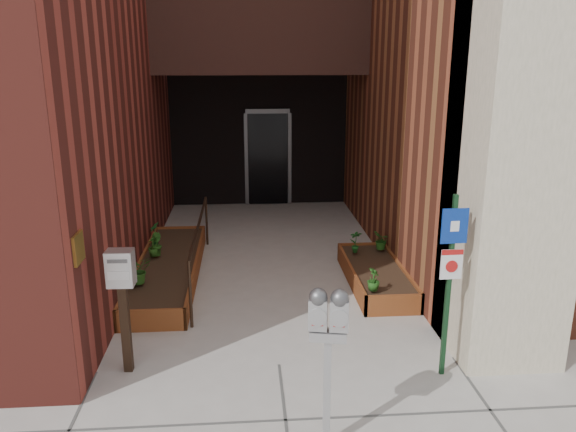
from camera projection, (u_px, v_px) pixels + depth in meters
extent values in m
plane|color=#9E9991|center=(279.00, 365.00, 6.27)|extent=(80.00, 80.00, 0.00)
cube|color=#B5AB8B|center=(512.00, 164.00, 6.05)|extent=(1.10, 1.20, 4.40)
cube|color=black|center=(259.00, 21.00, 10.94)|extent=(4.20, 2.00, 2.00)
cube|color=black|center=(259.00, 139.00, 12.96)|extent=(4.00, 0.30, 3.00)
cube|color=black|center=(268.00, 159.00, 12.92)|extent=(0.90, 0.06, 2.10)
cube|color=#B79338|center=(78.00, 248.00, 5.52)|extent=(0.04, 0.30, 0.30)
cube|color=brown|center=(150.00, 320.00, 6.99)|extent=(0.90, 0.04, 0.30)
cube|color=brown|center=(181.00, 234.00, 10.41)|extent=(0.90, 0.04, 0.30)
cube|color=brown|center=(140.00, 270.00, 8.67)|extent=(0.04, 3.60, 0.30)
cube|color=brown|center=(196.00, 268.00, 8.73)|extent=(0.04, 3.60, 0.30)
cube|color=black|center=(169.00, 270.00, 8.71)|extent=(0.82, 3.52, 0.26)
cube|color=brown|center=(394.00, 305.00, 7.42)|extent=(0.80, 0.04, 0.30)
cube|color=brown|center=(361.00, 251.00, 9.49)|extent=(0.80, 0.04, 0.30)
cube|color=brown|center=(351.00, 276.00, 8.43)|extent=(0.04, 2.20, 0.30)
cube|color=brown|center=(400.00, 274.00, 8.48)|extent=(0.04, 2.20, 0.30)
cube|color=black|center=(376.00, 276.00, 8.46)|extent=(0.72, 2.12, 0.26)
cylinder|color=black|center=(190.00, 294.00, 7.03)|extent=(0.04, 0.04, 0.90)
cylinder|color=black|center=(207.00, 221.00, 10.19)|extent=(0.04, 0.04, 0.90)
cylinder|color=black|center=(199.00, 224.00, 8.49)|extent=(0.04, 3.30, 0.04)
cube|color=#A4A4A7|center=(327.00, 394.00, 4.82)|extent=(0.07, 0.07, 1.04)
cube|color=#A4A4A7|center=(328.00, 335.00, 4.67)|extent=(0.33, 0.18, 0.08)
cube|color=#A4A4A7|center=(318.00, 314.00, 4.63)|extent=(0.17, 0.13, 0.27)
sphere|color=#59595B|center=(318.00, 297.00, 4.59)|extent=(0.15, 0.15, 0.15)
cube|color=white|center=(318.00, 315.00, 4.57)|extent=(0.09, 0.02, 0.05)
cube|color=#B21414|center=(317.00, 324.00, 4.60)|extent=(0.09, 0.02, 0.03)
cube|color=#A4A4A7|center=(339.00, 315.00, 4.61)|extent=(0.17, 0.13, 0.27)
sphere|color=#59595B|center=(340.00, 298.00, 4.57)|extent=(0.15, 0.15, 0.15)
cube|color=white|center=(339.00, 316.00, 4.55)|extent=(0.09, 0.02, 0.05)
cube|color=#B21414|center=(339.00, 325.00, 4.58)|extent=(0.09, 0.02, 0.03)
cube|color=#13351B|center=(448.00, 288.00, 5.83)|extent=(0.05, 0.05, 2.00)
cube|color=navy|center=(455.00, 226.00, 5.61)|extent=(0.27, 0.03, 0.36)
cube|color=white|center=(455.00, 226.00, 5.61)|extent=(0.09, 0.01, 0.11)
cube|color=white|center=(451.00, 264.00, 5.73)|extent=(0.23, 0.03, 0.32)
cube|color=#B21414|center=(453.00, 252.00, 5.69)|extent=(0.23, 0.02, 0.05)
cylinder|color=#B21414|center=(452.00, 266.00, 5.72)|extent=(0.13, 0.02, 0.13)
cube|color=black|center=(126.00, 328.00, 6.03)|extent=(0.10, 0.10, 1.01)
cube|color=silver|center=(121.00, 268.00, 5.84)|extent=(0.28, 0.21, 0.39)
cube|color=#59595B|center=(117.00, 261.00, 5.71)|extent=(0.20, 0.02, 0.04)
cube|color=white|center=(118.00, 276.00, 5.75)|extent=(0.22, 0.02, 0.09)
imported|color=#275B1A|center=(138.00, 270.00, 7.72)|extent=(0.47, 0.47, 0.38)
imported|color=#255919|center=(156.00, 244.00, 8.82)|extent=(0.28, 0.28, 0.36)
imported|color=#295C1A|center=(154.00, 246.00, 8.79)|extent=(0.25, 0.25, 0.32)
imported|color=#19581C|center=(155.00, 233.00, 9.31)|extent=(0.25, 0.25, 0.39)
imported|color=#1F5016|center=(374.00, 279.00, 7.49)|extent=(0.22, 0.22, 0.31)
imported|color=#18571C|center=(356.00, 241.00, 8.94)|extent=(0.20, 0.20, 0.37)
imported|color=#22601B|center=(381.00, 241.00, 9.09)|extent=(0.32, 0.32, 0.30)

